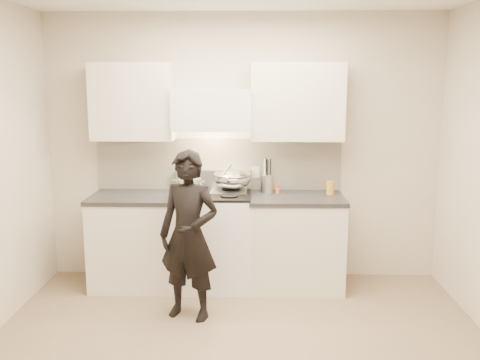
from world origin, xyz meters
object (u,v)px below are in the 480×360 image
utensil_crock (267,182)px  person (189,236)px  wok (233,179)px  counter_right (296,241)px  stove (212,239)px

utensil_crock → person: (-0.68, -0.90, -0.30)m
wok → counter_right: bearing=-12.5°
counter_right → person: size_ratio=0.63×
counter_right → utensil_crock: (-0.29, 0.16, 0.56)m
counter_right → person: 1.25m
stove → counter_right: stove is taller
counter_right → wok: size_ratio=1.99×
utensil_crock → person: bearing=-127.1°
counter_right → person: bearing=-142.6°
counter_right → wok: 0.88m
person → wok: bearing=87.3°
utensil_crock → stove: bearing=-163.4°
utensil_crock → person: person is taller
wok → person: (-0.34, -0.88, -0.33)m
stove → utensil_crock: size_ratio=2.79×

